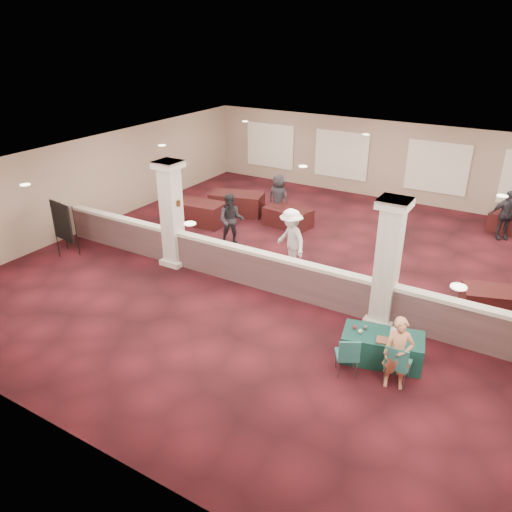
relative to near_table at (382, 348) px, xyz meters
The scene contains 32 objects.
ground 4.62m from the near_table, 139.40° to the left, with size 16.00×16.00×0.00m, color #461118.
wall_back 11.61m from the near_table, 107.65° to the left, with size 16.00×0.04×3.20m, color gray.
wall_front 6.23m from the near_table, 124.99° to the right, with size 16.00×0.04×3.20m, color gray.
wall_left 11.95m from the near_table, 165.38° to the left, with size 0.04×16.00×3.20m, color gray.
ceiling 5.43m from the near_table, 139.40° to the left, with size 16.00×16.00×0.02m, color silver.
partition_wall 3.82m from the near_table, 156.80° to the left, with size 15.60×0.28×1.10m.
column_left 7.28m from the near_table, 167.91° to the left, with size 0.72×0.72×3.20m.
column_right 2.05m from the near_table, 108.43° to the left, with size 0.72×0.72×3.20m.
sconce_left 7.62m from the near_table, 168.36° to the left, with size 0.12×0.12×0.18m.
sconce_right 7.09m from the near_table, 167.42° to the left, with size 0.12×0.12×0.18m.
near_table is the anchor object (origin of this frame).
conf_chair_main 0.86m from the near_table, 52.56° to the right, with size 0.49×0.49×0.96m.
conf_chair_side 1.01m from the near_table, 117.55° to the right, with size 0.63×0.63×0.92m.
easel_board 10.42m from the near_table, behind, with size 1.02×0.56×1.74m.
woman 0.98m from the near_table, 54.43° to the right, with size 0.57×0.38×1.59m, color #D8825E.
far_table_front_left 9.66m from the near_table, 151.43° to the left, with size 2.01×1.01×0.82m, color black.
far_table_front_center 8.14m from the near_table, 132.51° to the left, with size 1.65×0.82×0.67m, color black.
far_table_front_right 3.83m from the near_table, 59.60° to the left, with size 1.78×0.89×0.72m, color black.
far_table_back_left 9.95m from the near_table, 141.45° to the left, with size 2.01×1.01×0.82m, color black.
far_table_back_center 8.29m from the near_table, 131.58° to the left, with size 1.68×0.84×0.68m, color black.
attendee_a 7.25m from the near_table, 150.40° to the left, with size 0.85×0.47×1.77m, color black.
attendee_b 4.88m from the near_table, 141.71° to the left, with size 1.20×0.55×1.88m, color white.
attendee_c 8.89m from the near_table, 81.29° to the left, with size 1.00×0.48×1.71m, color black.
attendee_d 8.95m from the near_table, 133.33° to the left, with size 0.84×0.45×1.70m, color black.
laptop_base 0.43m from the near_table, ahead, with size 0.30×0.21×0.02m, color silver.
laptop_screen 0.52m from the near_table, 25.47° to the left, with size 0.30×0.01×0.20m, color silver.
screen_glow 0.51m from the near_table, 24.19° to the left, with size 0.27×0.00×0.17m, color #AFBDD2.
knitting 0.41m from the near_table, 65.45° to the right, with size 0.36×0.27×0.03m, color #AC481B.
yarn_cream 0.63m from the near_table, 156.45° to the right, with size 0.10×0.10×0.10m, color beige.
yarn_red 0.73m from the near_table, behind, with size 0.09×0.09×0.09m, color maroon.
yarn_grey 0.56m from the near_table, behind, with size 0.09×0.09×0.09m, color #49484D.
scissors 0.72m from the near_table, 10.06° to the right, with size 0.11×0.03×0.01m, color red.
Camera 1 is at (5.76, -12.10, 6.72)m, focal length 35.00 mm.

